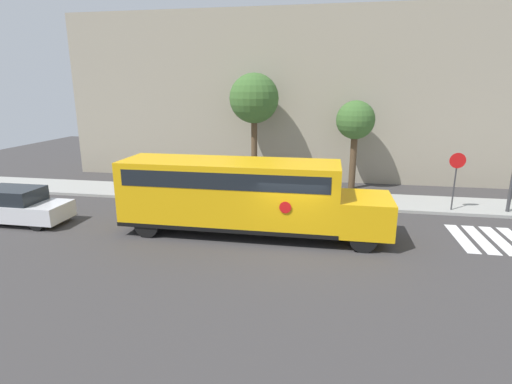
# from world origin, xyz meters

# --- Properties ---
(ground_plane) EXTENTS (60.00, 60.00, 0.00)m
(ground_plane) POSITION_xyz_m (0.00, 0.00, 0.00)
(ground_plane) COLOR #3A3838
(sidewalk_strip) EXTENTS (44.00, 3.00, 0.15)m
(sidewalk_strip) POSITION_xyz_m (0.00, 6.50, 0.07)
(sidewalk_strip) COLOR #9E9E99
(sidewalk_strip) RESTS_ON ground
(building_backdrop) EXTENTS (32.00, 4.00, 10.53)m
(building_backdrop) POSITION_xyz_m (0.00, 13.00, 5.27)
(building_backdrop) COLOR #9E937F
(building_backdrop) RESTS_ON ground
(crosswalk_stripes) EXTENTS (3.30, 3.20, 0.01)m
(crosswalk_stripes) POSITION_xyz_m (8.06, 2.00, 0.00)
(crosswalk_stripes) COLOR white
(crosswalk_stripes) RESTS_ON ground
(school_bus) EXTENTS (10.75, 2.57, 3.03)m
(school_bus) POSITION_xyz_m (-2.18, 0.95, 1.74)
(school_bus) COLOR #EAA80F
(school_bus) RESTS_ON ground
(parked_car) EXTENTS (4.36, 1.78, 1.58)m
(parked_car) POSITION_xyz_m (-12.24, 0.49, 0.78)
(parked_car) COLOR silver
(parked_car) RESTS_ON ground
(stop_sign) EXTENTS (0.73, 0.10, 2.92)m
(stop_sign) POSITION_xyz_m (7.19, 5.47, 1.94)
(stop_sign) COLOR #38383A
(stop_sign) RESTS_ON ground
(tree_near_sidewalk) EXTENTS (2.20, 2.20, 5.16)m
(tree_near_sidewalk) POSITION_xyz_m (2.69, 9.47, 3.95)
(tree_near_sidewalk) COLOR brown
(tree_near_sidewalk) RESTS_ON ground
(tree_far_sidewalk) EXTENTS (2.92, 2.92, 6.70)m
(tree_far_sidewalk) POSITION_xyz_m (-3.20, 9.36, 5.17)
(tree_far_sidewalk) COLOR brown
(tree_far_sidewalk) RESTS_ON ground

